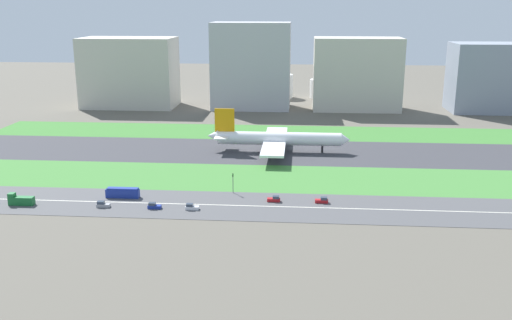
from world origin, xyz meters
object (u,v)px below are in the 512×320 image
object	(u,v)px
car_6	(154,206)
hangar_building	(251,66)
car_4	(103,205)
car_3	(191,207)
traffic_light	(233,182)
cargo_warehouse	(493,78)
truck_0	(21,200)
car_2	(322,200)
fuel_tank_west	(281,86)
airliner	(276,139)
terminal_building	(130,72)
fuel_tank_centre	(322,89)
office_tower	(357,74)
bus_0	(123,193)
fuel_tank_east	(365,90)
car_0	(274,199)

from	to	relation	value
car_6	hangar_building	distance (m)	194.44
car_4	car_3	distance (m)	29.91
traffic_light	cargo_warehouse	bearing A→B (deg)	50.56
truck_0	car_4	bearing A→B (deg)	-180.00
car_2	fuel_tank_west	bearing A→B (deg)	95.61
hangar_building	cargo_warehouse	xyz separation A→B (m)	(151.75, 0.00, -6.09)
airliner	terminal_building	bearing A→B (deg)	131.61
fuel_tank_west	hangar_building	bearing A→B (deg)	-111.53
hangar_building	fuel_tank_centre	distance (m)	68.54
office_tower	fuel_tank_centre	bearing A→B (deg)	113.97
bus_0	hangar_building	distance (m)	186.09
bus_0	car_3	bearing A→B (deg)	-20.91
terminal_building	car_2	bearing A→B (deg)	-56.55
fuel_tank_east	cargo_warehouse	bearing A→B (deg)	-31.38
car_2	terminal_building	size ratio (longest dim) A/B	0.07
truck_0	cargo_warehouse	size ratio (longest dim) A/B	0.16
terminal_building	office_tower	bearing A→B (deg)	0.00
car_3	bus_0	xyz separation A→B (m)	(-26.18, 10.00, 0.90)
car_3	terminal_building	world-z (taller)	terminal_building
car_0	fuel_tank_west	distance (m)	227.20
car_4	car_6	world-z (taller)	same
truck_0	car_0	distance (m)	85.45
bus_0	fuel_tank_centre	world-z (taller)	fuel_tank_centre
car_4	hangar_building	xyz separation A→B (m)	(32.93, 192.00, 26.42)
car_4	bus_0	distance (m)	10.71
office_tower	cargo_warehouse	distance (m)	84.33
truck_0	fuel_tank_east	bearing A→B (deg)	-120.41
car_4	bus_0	size ratio (longest dim) A/B	0.38
car_3	car_6	size ratio (longest dim) A/B	1.00
fuel_tank_east	hangar_building	bearing A→B (deg)	-150.01
airliner	truck_0	world-z (taller)	airliner
car_4	office_tower	world-z (taller)	office_tower
terminal_building	fuel_tank_centre	world-z (taller)	terminal_building
truck_0	hangar_building	world-z (taller)	hangar_building
cargo_warehouse	car_6	bearing A→B (deg)	-131.07
office_tower	fuel_tank_east	bearing A→B (deg)	76.80
truck_0	traffic_light	bearing A→B (deg)	-165.53
car_3	car_0	size ratio (longest dim) A/B	1.00
bus_0	car_2	bearing A→B (deg)	0.00
car_3	fuel_tank_east	xyz separation A→B (m)	(81.00, 237.00, 5.55)
car_4	cargo_warehouse	bearing A→B (deg)	-133.89
bus_0	traffic_light	distance (m)	38.71
car_2	traffic_light	bearing A→B (deg)	165.73
truck_0	office_tower	xyz separation A→B (m)	(128.54, 192.00, 21.05)
bus_0	airliner	bearing A→B (deg)	53.54
truck_0	car_2	bearing A→B (deg)	-174.35
truck_0	fuel_tank_east	distance (m)	274.84
car_6	office_tower	xyz separation A→B (m)	(83.01, 192.00, 21.80)
truck_0	bus_0	world-z (taller)	truck_0
bus_0	fuel_tank_east	size ratio (longest dim) A/B	0.72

